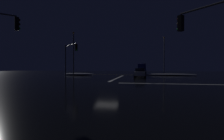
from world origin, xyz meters
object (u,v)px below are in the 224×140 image
at_px(sedan_white, 140,73).
at_px(sedan_gray, 141,72).
at_px(traffic_signal_nw, 70,54).
at_px(sedan_blue, 141,71).
at_px(traffic_signal_se, 219,28).
at_px(sedan_green, 141,71).
at_px(streetlamp_left_near, 74,50).
at_px(box_truck, 142,67).
at_px(streetlamp_right_far, 164,53).

bearing_deg(sedan_white, sedan_gray, 89.23).
bearing_deg(sedan_white, traffic_signal_nw, -162.99).
distance_m(sedan_blue, traffic_signal_se, 32.57).
bearing_deg(sedan_white, sedan_blue, 89.33).
distance_m(sedan_white, traffic_signal_se, 20.34).
bearing_deg(sedan_green, traffic_signal_nw, -118.54).
relative_size(traffic_signal_nw, streetlamp_left_near, 0.63).
distance_m(sedan_blue, box_truck, 12.38).
bearing_deg(sedan_green, sedan_blue, -89.28).
relative_size(sedan_blue, sedan_green, 1.00).
relative_size(sedan_gray, traffic_signal_se, 0.77).
bearing_deg(traffic_signal_nw, sedan_white, 17.01).
height_order(sedan_gray, streetlamp_left_near, streetlamp_left_near).
bearing_deg(streetlamp_left_near, sedan_blue, 33.94).
height_order(sedan_white, sedan_blue, same).
bearing_deg(sedan_white, streetlamp_right_far, 71.04).
bearing_deg(traffic_signal_se, streetlamp_left_near, 128.74).
distance_m(sedan_white, traffic_signal_nw, 12.49).
height_order(box_truck, streetlamp_left_near, streetlamp_left_near).
bearing_deg(box_truck, sedan_green, -92.50).
height_order(sedan_gray, box_truck, box_truck).
height_order(sedan_gray, traffic_signal_se, traffic_signal_se).
distance_m(sedan_gray, box_truck, 18.19).
distance_m(sedan_blue, streetlamp_right_far, 10.56).
height_order(sedan_green, traffic_signal_se, traffic_signal_se).
xyz_separation_m(sedan_blue, box_truck, (0.24, 12.34, 0.91)).
bearing_deg(streetlamp_right_far, traffic_signal_nw, -128.60).
distance_m(sedan_white, streetlamp_right_far, 20.91).
distance_m(box_truck, traffic_signal_se, 44.71).
bearing_deg(streetlamp_right_far, sedan_green, -168.41).
bearing_deg(sedan_blue, traffic_signal_nw, -126.04).
bearing_deg(sedan_blue, traffic_signal_se, -82.25).
xyz_separation_m(sedan_white, box_truck, (0.39, 24.87, 0.91)).
bearing_deg(streetlamp_right_far, sedan_gray, -117.52).
xyz_separation_m(traffic_signal_nw, streetlamp_left_near, (-2.21, 6.71, 1.27)).
distance_m(sedan_blue, streetlamp_left_near, 17.34).
distance_m(sedan_green, streetlamp_right_far, 8.37).
xyz_separation_m(sedan_green, traffic_signal_se, (4.44, -37.43, 3.11)).
relative_size(sedan_gray, streetlamp_left_near, 0.47).
relative_size(traffic_signal_nw, streetlamp_right_far, 0.55).
xyz_separation_m(sedan_gray, traffic_signal_nw, (-11.63, -10.24, 3.22)).
height_order(sedan_white, streetlamp_right_far, streetlamp_right_far).
height_order(sedan_white, traffic_signal_nw, traffic_signal_nw).
bearing_deg(traffic_signal_nw, streetlamp_right_far, 51.40).
distance_m(sedan_green, box_truck, 7.10).
relative_size(traffic_signal_se, streetlamp_right_far, 0.54).
distance_m(sedan_white, sedan_green, 17.84).
distance_m(sedan_white, streetlamp_left_near, 14.81).
relative_size(sedan_blue, streetlamp_left_near, 0.47).
xyz_separation_m(box_truck, streetlamp_left_near, (-14.14, -21.70, 3.57)).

